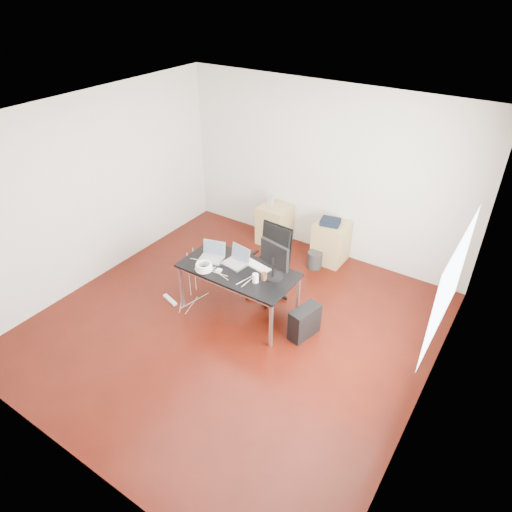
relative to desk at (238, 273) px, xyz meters
The scene contains 18 objects.
room_shell 0.80m from the desk, 61.63° to the right, with size 5.00×5.00×5.00m.
desk is the anchor object (origin of this frame).
office_chair 0.63m from the desk, 77.66° to the left, with size 0.50×0.52×1.08m.
filing_cabinet_left 2.05m from the desk, 107.35° to the left, with size 0.50×0.50×0.70m, color #A48852.
filing_cabinet_right 2.02m from the desk, 76.01° to the left, with size 0.50×0.50×0.70m, color #A48852.
pc_tower 1.11m from the desk, ahead, with size 0.20×0.45×0.44m, color black.
wastebasket 1.73m from the desk, 76.96° to the left, with size 0.24×0.24×0.28m, color black.
power_strip 1.25m from the desk, 159.45° to the right, with size 0.30×0.06×0.04m, color white.
laptop_left 0.48m from the desk, behind, with size 0.38×0.33×0.23m.
laptop_right 0.19m from the desk, 132.47° to the left, with size 0.36×0.30×0.23m.
monitor 0.61m from the desk, 14.48° to the left, with size 0.45×0.26×0.51m.
keyboard 0.27m from the desk, 48.33° to the left, with size 0.44×0.14×0.02m, color white.
cup_white 0.39m from the desk, 17.26° to the right, with size 0.08×0.08×0.12m, color white.
cup_brown 0.43m from the desk, ahead, with size 0.08×0.08×0.10m, color #57331D.
cable_coil 0.47m from the desk, 143.97° to the right, with size 0.24×0.24×0.11m.
power_adapter 0.27m from the desk, 135.43° to the right, with size 0.07×0.07×0.03m, color white.
speaker 2.08m from the desk, 109.79° to the left, with size 0.09×0.08×0.18m, color #9E9E9E.
navy_garment 1.94m from the desk, 76.12° to the left, with size 0.30×0.24×0.09m, color black.
Camera 1 is at (2.89, -3.80, 4.22)m, focal length 32.00 mm.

